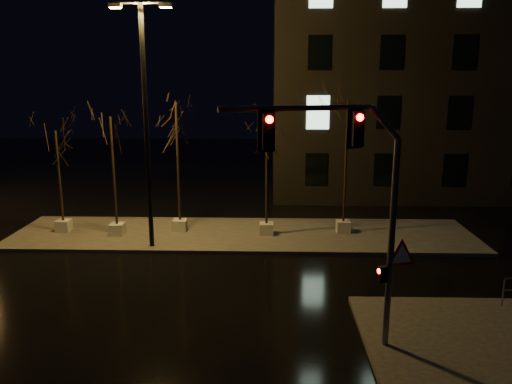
{
  "coord_description": "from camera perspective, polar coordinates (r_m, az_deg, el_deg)",
  "views": [
    {
      "loc": [
        1.28,
        -16.88,
        7.43
      ],
      "look_at": [
        0.71,
        3.31,
        2.8
      ],
      "focal_mm": 35.0,
      "sensor_mm": 36.0,
      "label": 1
    }
  ],
  "objects": [
    {
      "name": "tree_4",
      "position": [
        23.62,
        10.37,
        6.89
      ],
      "size": [
        1.8,
        1.8,
        6.44
      ],
      "color": "beige",
      "rests_on": "median"
    },
    {
      "name": "tree_3",
      "position": [
        22.9,
        1.25,
        6.31
      ],
      "size": [
        1.8,
        1.8,
        6.12
      ],
      "color": "beige",
      "rests_on": "median"
    },
    {
      "name": "tree_1",
      "position": [
        23.77,
        -16.16,
        5.31
      ],
      "size": [
        1.8,
        1.8,
        5.72
      ],
      "color": "beige",
      "rests_on": "median"
    },
    {
      "name": "traffic_signal_mast",
      "position": [
        12.97,
        11.47,
        -0.33
      ],
      "size": [
        5.24,
        1.63,
        6.65
      ],
      "rotation": [
        0.0,
        0.0,
        0.3
      ],
      "color": "slate",
      "rests_on": "sidewalk_corner"
    },
    {
      "name": "ground",
      "position": [
        18.48,
        -2.52,
        -10.8
      ],
      "size": [
        90.0,
        90.0,
        0.0
      ],
      "primitive_type": "plane",
      "color": "black",
      "rests_on": "ground"
    },
    {
      "name": "streetlight_main",
      "position": [
        21.6,
        -12.51,
        9.01
      ],
      "size": [
        2.56,
        0.33,
        10.26
      ],
      "rotation": [
        0.0,
        0.0,
        -0.02
      ],
      "color": "black",
      "rests_on": "median"
    },
    {
      "name": "tree_2",
      "position": [
        23.77,
        -9.05,
        6.78
      ],
      "size": [
        1.8,
        1.8,
        6.34
      ],
      "color": "beige",
      "rests_on": "median"
    },
    {
      "name": "tree_0",
      "position": [
        25.3,
        -21.77,
        4.11
      ],
      "size": [
        1.8,
        1.8,
        5.02
      ],
      "color": "beige",
      "rests_on": "median"
    },
    {
      "name": "median",
      "position": [
        24.06,
        -1.5,
        -4.88
      ],
      "size": [
        22.0,
        5.0,
        0.15
      ],
      "primitive_type": "cube",
      "color": "#3F3C38",
      "rests_on": "ground"
    },
    {
      "name": "building",
      "position": [
        37.12,
        22.19,
        12.1
      ],
      "size": [
        25.0,
        12.0,
        15.0
      ],
      "primitive_type": "cube",
      "color": "black",
      "rests_on": "ground"
    },
    {
      "name": "sidewalk_corner",
      "position": [
        16.48,
        24.46,
        -14.84
      ],
      "size": [
        7.0,
        5.0,
        0.15
      ],
      "primitive_type": "cube",
      "color": "#3F3C38",
      "rests_on": "ground"
    }
  ]
}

